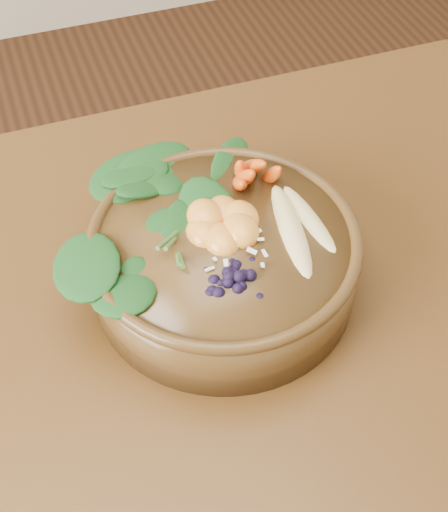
% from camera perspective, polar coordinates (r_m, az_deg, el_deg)
% --- Properties ---
extents(dining_table, '(1.60, 0.90, 0.75)m').
position_cam_1_polar(dining_table, '(0.86, -15.86, -14.73)').
color(dining_table, '#331C0C').
rests_on(dining_table, ground).
extents(stoneware_bowl, '(0.34, 0.34, 0.08)m').
position_cam_1_polar(stoneware_bowl, '(0.81, 0.00, -0.47)').
color(stoneware_bowl, '#4B3316').
rests_on(stoneware_bowl, dining_table).
extents(kale_heap, '(0.22, 0.20, 0.05)m').
position_cam_1_polar(kale_heap, '(0.80, -4.18, 5.35)').
color(kale_heap, '#184D19').
rests_on(kale_heap, stoneware_bowl).
extents(carrot_cluster, '(0.07, 0.07, 0.08)m').
position_cam_1_polar(carrot_cluster, '(0.82, 2.65, 8.14)').
color(carrot_cluster, '#DB5218').
rests_on(carrot_cluster, stoneware_bowl).
extents(banana_halves, '(0.07, 0.17, 0.03)m').
position_cam_1_polar(banana_halves, '(0.79, 6.18, 3.33)').
color(banana_halves, '#E0CC84').
rests_on(banana_halves, stoneware_bowl).
extents(mandarin_cluster, '(0.10, 0.11, 0.03)m').
position_cam_1_polar(mandarin_cluster, '(0.78, -0.12, 3.35)').
color(mandarin_cluster, orange).
rests_on(mandarin_cluster, stoneware_bowl).
extents(blueberry_pile, '(0.15, 0.12, 0.04)m').
position_cam_1_polar(blueberry_pile, '(0.72, 1.21, -0.89)').
color(blueberry_pile, black).
rests_on(blueberry_pile, stoneware_bowl).
extents(coconut_flakes, '(0.11, 0.09, 0.01)m').
position_cam_1_polar(coconut_flakes, '(0.76, 0.46, 0.61)').
color(coconut_flakes, white).
rests_on(coconut_flakes, stoneware_bowl).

